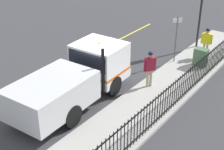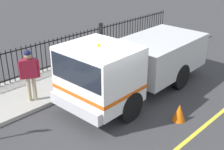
# 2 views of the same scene
# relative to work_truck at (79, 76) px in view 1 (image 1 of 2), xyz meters

# --- Properties ---
(ground_plane) EXTENTS (46.52, 46.52, 0.00)m
(ground_plane) POSITION_rel_work_truck_xyz_m (-0.37, 1.74, -1.25)
(ground_plane) COLOR #38383A
(ground_plane) RESTS_ON ground
(sidewalk_slab) EXTENTS (2.57, 21.15, 0.14)m
(sidewalk_slab) POSITION_rel_work_truck_xyz_m (2.72, 1.74, -1.18)
(sidewalk_slab) COLOR #A3A099
(sidewalk_slab) RESTS_ON ground
(lane_marking) EXTENTS (0.12, 19.03, 0.01)m
(lane_marking) POSITION_rel_work_truck_xyz_m (-2.92, 1.74, -1.25)
(lane_marking) COLOR yellow
(lane_marking) RESTS_ON ground
(work_truck) EXTENTS (2.47, 6.35, 2.60)m
(work_truck) POSITION_rel_work_truck_xyz_m (0.00, 0.00, 0.00)
(work_truck) COLOR white
(work_truck) RESTS_ON ground
(worker_standing) EXTENTS (0.45, 0.59, 1.81)m
(worker_standing) POSITION_rel_work_truck_xyz_m (1.98, 2.81, -0.01)
(worker_standing) COLOR maroon
(worker_standing) RESTS_ON sidewalk_slab
(pedestrian_distant) EXTENTS (0.61, 0.34, 1.71)m
(pedestrian_distant) POSITION_rel_work_truck_xyz_m (2.78, 7.71, -0.07)
(pedestrian_distant) COLOR yellow
(pedestrian_distant) RESTS_ON sidewalk_slab
(iron_fence) EXTENTS (0.04, 18.01, 1.32)m
(iron_fence) POSITION_rel_work_truck_xyz_m (3.80, 1.74, -0.45)
(iron_fence) COLOR black
(iron_fence) RESTS_ON sidewalk_slab
(utility_cabinet) EXTENTS (0.70, 0.48, 0.97)m
(utility_cabinet) POSITION_rel_work_truck_xyz_m (3.04, 6.45, -0.63)
(utility_cabinet) COLOR #4C6B4C
(utility_cabinet) RESTS_ON sidewalk_slab
(traffic_cone) EXTENTS (0.40, 0.40, 0.57)m
(traffic_cone) POSITION_rel_work_truck_xyz_m (-2.18, 0.22, -0.97)
(traffic_cone) COLOR orange
(traffic_cone) RESTS_ON ground
(street_sign) EXTENTS (0.38, 0.37, 2.57)m
(street_sign) POSITION_rel_work_truck_xyz_m (1.64, 6.12, 0.48)
(street_sign) COLOR #4C4C4C
(street_sign) RESTS_ON sidewalk_slab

